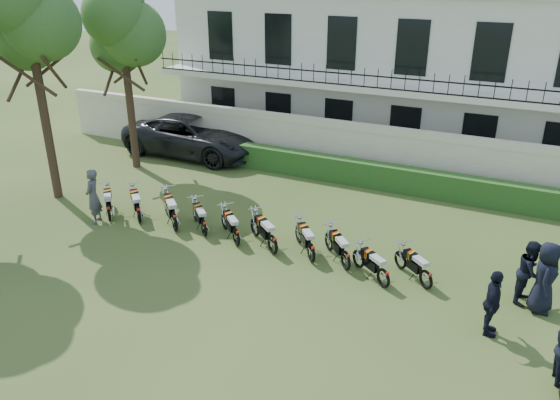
{
  "coord_description": "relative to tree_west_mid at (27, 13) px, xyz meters",
  "views": [
    {
      "loc": [
        6.5,
        -12.64,
        8.18
      ],
      "look_at": [
        -0.23,
        1.34,
        1.46
      ],
      "focal_mm": 35.0,
      "sensor_mm": 36.0,
      "label": 1
    }
  ],
  "objects": [
    {
      "name": "ground",
      "position": [
        9.46,
        -1.0,
        -6.67
      ],
      "size": [
        100.0,
        100.0,
        0.0
      ],
      "primitive_type": "plane",
      "color": "#334D1F",
      "rests_on": "ground"
    },
    {
      "name": "tree_west_mid",
      "position": [
        0.0,
        0.0,
        0.0
      ],
      "size": [
        3.4,
        3.2,
        8.82
      ],
      "color": "#473323",
      "rests_on": "ground"
    },
    {
      "name": "motorcycle_6",
      "position": [
        10.62,
        -0.42,
        -6.2
      ],
      "size": [
        1.29,
        1.48,
        1.02
      ],
      "rotation": [
        0.0,
        0.0,
        0.71
      ],
      "color": "black",
      "rests_on": "ground"
    },
    {
      "name": "motorcycle_7",
      "position": [
        11.7,
        -0.41,
        -6.21
      ],
      "size": [
        1.33,
        1.39,
        1.0
      ],
      "rotation": [
        0.0,
        0.0,
        0.76
      ],
      "color": "black",
      "rests_on": "ground"
    },
    {
      "name": "officer_4",
      "position": [
        16.5,
        0.16,
        -5.8
      ],
      "size": [
        0.81,
        0.96,
        1.74
      ],
      "primitive_type": "imported",
      "rotation": [
        0.0,
        0.0,
        1.38
      ],
      "color": "black",
      "rests_on": "ground"
    },
    {
      "name": "building",
      "position": [
        9.46,
        12.96,
        -2.96
      ],
      "size": [
        20.4,
        9.6,
        7.4
      ],
      "color": "white",
      "rests_on": "ground"
    },
    {
      "name": "perimeter_wall",
      "position": [
        9.46,
        7.0,
        -5.5
      ],
      "size": [
        30.0,
        0.35,
        2.3
      ],
      "color": "#EFE3C9",
      "rests_on": "ground"
    },
    {
      "name": "motorcycle_8",
      "position": [
        12.94,
        -0.85,
        -6.23
      ],
      "size": [
        1.44,
        1.13,
        0.95
      ],
      "rotation": [
        0.0,
        0.0,
        0.92
      ],
      "color": "black",
      "rests_on": "ground"
    },
    {
      "name": "officer_2",
      "position": [
        15.77,
        -1.74,
        -5.81
      ],
      "size": [
        0.49,
        1.03,
        1.71
      ],
      "primitive_type": "imported",
      "rotation": [
        0.0,
        0.0,
        1.65
      ],
      "color": "black",
      "rests_on": "ground"
    },
    {
      "name": "motorcycle_1",
      "position": [
        4.29,
        -0.54,
        -6.18
      ],
      "size": [
        1.47,
        1.41,
        1.06
      ],
      "rotation": [
        0.0,
        0.0,
        0.81
      ],
      "color": "black",
      "rests_on": "ground"
    },
    {
      "name": "motorcycle_9",
      "position": [
        14.0,
        -0.42,
        -6.24
      ],
      "size": [
        1.37,
        1.18,
        0.94
      ],
      "rotation": [
        0.0,
        0.0,
        0.87
      ],
      "color": "black",
      "rests_on": "ground"
    },
    {
      "name": "motorcycle_0",
      "position": [
        3.26,
        -0.84,
        -6.2
      ],
      "size": [
        1.32,
        1.44,
        1.02
      ],
      "rotation": [
        0.0,
        0.0,
        0.74
      ],
      "color": "black",
      "rests_on": "ground"
    },
    {
      "name": "motorcycle_5",
      "position": [
        9.38,
        -0.49,
        -6.18
      ],
      "size": [
        1.6,
        1.29,
        1.07
      ],
      "rotation": [
        0.0,
        0.0,
        0.9
      ],
      "color": "black",
      "rests_on": "ground"
    },
    {
      "name": "tree_west_near",
      "position": [
        0.5,
        4.0,
        -0.78
      ],
      "size": [
        3.4,
        3.2,
        7.9
      ],
      "color": "#473323",
      "rests_on": "ground"
    },
    {
      "name": "hedge",
      "position": [
        10.46,
        6.2,
        -6.17
      ],
      "size": [
        18.0,
        0.6,
        1.0
      ],
      "primitive_type": "cube",
      "color": "#214518",
      "rests_on": "ground"
    },
    {
      "name": "motorcycle_3",
      "position": [
        6.84,
        -0.39,
        -6.22
      ],
      "size": [
        1.37,
        1.29,
        0.98
      ],
      "rotation": [
        0.0,
        0.0,
        0.81
      ],
      "color": "black",
      "rests_on": "ground"
    },
    {
      "name": "motorcycle_2",
      "position": [
        5.76,
        -0.51,
        -6.15
      ],
      "size": [
        1.59,
        1.49,
        1.13
      ],
      "rotation": [
        0.0,
        0.0,
        0.82
      ],
      "color": "black",
      "rests_on": "ground"
    },
    {
      "name": "inspector",
      "position": [
        2.89,
        -1.09,
        -5.71
      ],
      "size": [
        0.67,
        0.82,
        1.92
      ],
      "primitive_type": "imported",
      "rotation": [
        0.0,
        0.0,
        -1.22
      ],
      "color": "#545459",
      "rests_on": "ground"
    },
    {
      "name": "suv",
      "position": [
        1.84,
        6.51,
        -5.75
      ],
      "size": [
        6.6,
        3.07,
        1.83
      ],
      "primitive_type": "imported",
      "rotation": [
        0.0,
        0.0,
        1.57
      ],
      "color": "black",
      "rests_on": "ground"
    },
    {
      "name": "officer_3",
      "position": [
        16.84,
        -0.14,
        -5.71
      ],
      "size": [
        0.62,
        0.95,
        1.92
      ],
      "primitive_type": "imported",
      "rotation": [
        0.0,
        0.0,
        1.58
      ],
      "color": "black",
      "rests_on": "ground"
    },
    {
      "name": "motorcycle_4",
      "position": [
        8.11,
        -0.5,
        -6.21
      ],
      "size": [
        1.41,
        1.29,
        0.99
      ],
      "rotation": [
        0.0,
        0.0,
        0.83
      ],
      "color": "black",
      "rests_on": "ground"
    }
  ]
}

